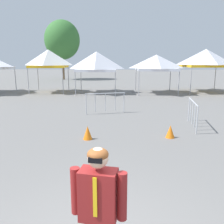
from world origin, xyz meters
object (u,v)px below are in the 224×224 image
canopy_tent_far_left (156,63)px  crowd_barrier_near_person (105,99)px  canopy_tent_right_of_center (49,59)px  person_foreground (99,210)px  tree_behind_tents_left (62,40)px  canopy_tent_far_right (97,61)px  traffic_cone_near_barrier (88,133)px  canopy_tent_behind_center (206,58)px  crowd_barrier_by_lift (193,109)px  traffic_cone_lot_center (170,132)px

canopy_tent_far_left → crowd_barrier_near_person: size_ratio=1.63×
canopy_tent_right_of_center → person_foreground: (6.07, -17.68, -1.81)m
canopy_tent_far_left → person_foreground: (-2.90, -17.51, -1.48)m
tree_behind_tents_left → crowd_barrier_near_person: size_ratio=4.05×
canopy_tent_right_of_center → canopy_tent_far_left: canopy_tent_right_of_center is taller
canopy_tent_far_right → tree_behind_tents_left: tree_behind_tents_left is taller
person_foreground → traffic_cone_near_barrier: (-0.97, 5.45, -0.80)m
canopy_tent_behind_center → tree_behind_tents_left: size_ratio=0.46×
tree_behind_tents_left → canopy_tent_behind_center: bearing=-40.4°
canopy_tent_far_right → crowd_barrier_by_lift: size_ratio=1.63×
canopy_tent_far_right → traffic_cone_near_barrier: 12.38m
tree_behind_tents_left → traffic_cone_lot_center: (10.33, -25.84, -5.26)m
tree_behind_tents_left → crowd_barrier_near_person: tree_behind_tents_left is taller
canopy_tent_far_left → crowd_barrier_by_lift: (0.20, -10.28, -1.76)m
canopy_tent_far_right → person_foreground: (2.01, -17.56, -1.57)m
canopy_tent_far_left → traffic_cone_lot_center: size_ratio=7.30×
canopy_tent_far_right → traffic_cone_lot_center: size_ratio=7.55×
tree_behind_tents_left → traffic_cone_near_barrier: bearing=-74.2°
canopy_tent_far_left → traffic_cone_near_barrier: (-3.88, -12.06, -2.27)m
canopy_tent_right_of_center → traffic_cone_lot_center: canopy_tent_right_of_center is taller
canopy_tent_far_right → traffic_cone_near_barrier: canopy_tent_far_right is taller
canopy_tent_right_of_center → traffic_cone_near_barrier: 13.50m
canopy_tent_right_of_center → tree_behind_tents_left: 14.37m
person_foreground → crowd_barrier_near_person: (-0.67, 9.58, -0.28)m
canopy_tent_far_right → traffic_cone_near_barrier: bearing=-85.1°
person_foreground → crowd_barrier_by_lift: person_foreground is taller
canopy_tent_behind_center → person_foreground: 19.82m
canopy_tent_far_left → tree_behind_tents_left: bearing=128.7°
canopy_tent_far_right → crowd_barrier_by_lift: canopy_tent_far_right is taller
canopy_tent_far_right → crowd_barrier_near_person: 8.29m
canopy_tent_far_right → crowd_barrier_by_lift: bearing=-63.7°
canopy_tent_far_left → tree_behind_tents_left: tree_behind_tents_left is taller
canopy_tent_far_left → tree_behind_tents_left: 18.32m
crowd_barrier_near_person → crowd_barrier_by_lift: same height
crowd_barrier_near_person → canopy_tent_far_right: bearing=99.5°
person_foreground → crowd_barrier_by_lift: bearing=66.8°
canopy_tent_right_of_center → crowd_barrier_near_person: (5.40, -8.09, -2.09)m
person_foreground → traffic_cone_near_barrier: bearing=100.1°
canopy_tent_far_left → traffic_cone_lot_center: 12.00m
canopy_tent_far_right → crowd_barrier_by_lift: (5.11, -10.32, -1.86)m
canopy_tent_behind_center → tree_behind_tents_left: tree_behind_tents_left is taller
canopy_tent_far_left → tree_behind_tents_left: (-11.30, 14.10, 2.98)m
canopy_tent_right_of_center → canopy_tent_far_left: (8.98, -0.17, -0.33)m
person_foreground → canopy_tent_right_of_center: bearing=109.0°
canopy_tent_behind_center → crowd_barrier_near_person: 11.96m
canopy_tent_behind_center → traffic_cone_lot_center: canopy_tent_behind_center is taller
canopy_tent_right_of_center → traffic_cone_near_barrier: size_ratio=7.59×
person_foreground → traffic_cone_lot_center: size_ratio=3.94×
canopy_tent_far_left → traffic_cone_near_barrier: bearing=-107.8°
canopy_tent_right_of_center → crowd_barrier_near_person: bearing=-56.3°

